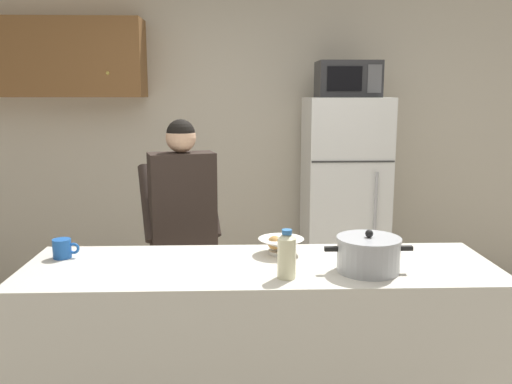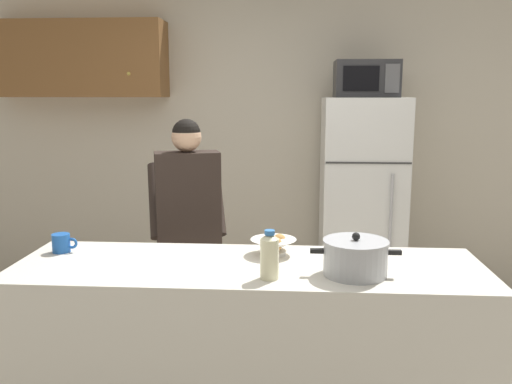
% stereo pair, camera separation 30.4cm
% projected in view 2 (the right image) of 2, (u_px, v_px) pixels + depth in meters
% --- Properties ---
extents(back_wall_unit, '(6.00, 0.48, 2.60)m').
position_uv_depth(back_wall_unit, '(243.00, 131.00, 4.70)').
color(back_wall_unit, beige).
rests_on(back_wall_unit, ground).
extents(kitchen_island, '(2.24, 0.68, 0.92)m').
position_uv_depth(kitchen_island, '(249.00, 354.00, 2.63)').
color(kitchen_island, silver).
rests_on(kitchen_island, ground).
extents(refrigerator, '(0.64, 0.68, 1.69)m').
position_uv_depth(refrigerator, '(361.00, 204.00, 4.33)').
color(refrigerator, white).
rests_on(refrigerator, ground).
extents(microwave, '(0.48, 0.37, 0.28)m').
position_uv_depth(microwave, '(366.00, 79.00, 4.13)').
color(microwave, '#2D2D30').
rests_on(microwave, refrigerator).
extents(person_near_pot, '(0.56, 0.51, 1.57)m').
position_uv_depth(person_near_pot, '(188.00, 214.00, 3.38)').
color(person_near_pot, '#726656').
rests_on(person_near_pot, ground).
extents(cooking_pot, '(0.40, 0.29, 0.20)m').
position_uv_depth(cooking_pot, '(355.00, 257.00, 2.39)').
color(cooking_pot, '#ADAFB5').
rests_on(cooking_pot, kitchen_island).
extents(coffee_mug, '(0.13, 0.09, 0.10)m').
position_uv_depth(coffee_mug, '(62.00, 243.00, 2.74)').
color(coffee_mug, '#1E59B2').
rests_on(coffee_mug, kitchen_island).
extents(bread_bowl, '(0.23, 0.23, 0.10)m').
position_uv_depth(bread_bowl, '(274.00, 245.00, 2.70)').
color(bread_bowl, white).
rests_on(bread_bowl, kitchen_island).
extents(bottle_near_edge, '(0.08, 0.08, 0.22)m').
position_uv_depth(bottle_near_edge, '(270.00, 255.00, 2.33)').
color(bottle_near_edge, beige).
rests_on(bottle_near_edge, kitchen_island).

